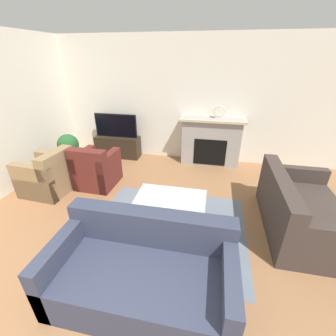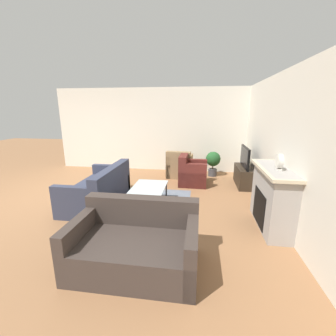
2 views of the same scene
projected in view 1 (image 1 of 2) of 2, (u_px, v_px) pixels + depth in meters
wall_back at (181, 101)px, 5.04m from camera, size 8.63×0.06×2.70m
area_rug at (169, 227)px, 3.31m from camera, size 2.21×1.88×0.00m
fireplace at (211, 140)px, 5.07m from camera, size 1.40×0.44×1.06m
tv_stand at (118, 146)px, 5.55m from camera, size 1.07×0.36×0.51m
tv at (116, 126)px, 5.30m from camera, size 1.01×0.06×0.55m
couch_sectional at (144, 273)px, 2.29m from camera, size 1.80×0.93×0.82m
couch_loveseat at (300, 213)px, 3.16m from camera, size 1.00×1.59×0.82m
armchair_by_window at (48, 177)px, 4.06m from camera, size 0.82×0.77×0.82m
armchair_accent at (96, 171)px, 4.28m from camera, size 0.70×0.75×0.82m
coffee_table at (170, 201)px, 3.22m from camera, size 1.01×0.68×0.44m
potted_plant at (69, 147)px, 4.91m from camera, size 0.45×0.45×0.76m
mantel_clock at (219, 112)px, 4.76m from camera, size 0.23×0.07×0.26m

